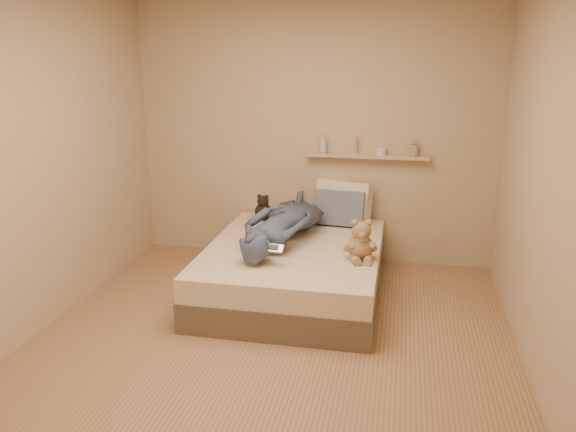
% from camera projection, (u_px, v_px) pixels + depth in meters
% --- Properties ---
extents(room, '(3.80, 3.80, 3.80)m').
position_uv_depth(room, '(269.00, 172.00, 3.81)').
color(room, '#99764F').
rests_on(room, ground).
extents(bed, '(1.50, 1.90, 0.45)m').
position_uv_depth(bed, '(294.00, 269.00, 4.99)').
color(bed, brown).
rests_on(bed, floor).
extents(game_console, '(0.17, 0.08, 0.06)m').
position_uv_depth(game_console, '(273.00, 248.00, 4.42)').
color(game_console, '#B0B2B7').
rests_on(game_console, bed).
extents(teddy_bear, '(0.28, 0.28, 0.35)m').
position_uv_depth(teddy_bear, '(361.00, 243.00, 4.55)').
color(teddy_bear, '#9B6F55').
rests_on(teddy_bear, bed).
extents(dark_plush, '(0.17, 0.17, 0.27)m').
position_uv_depth(dark_plush, '(263.00, 209.00, 5.63)').
color(dark_plush, black).
rests_on(dark_plush, bed).
extents(pillow_cream, '(0.60, 0.39, 0.42)m').
position_uv_depth(pillow_cream, '(343.00, 201.00, 5.59)').
color(pillow_cream, beige).
rests_on(pillow_cream, bed).
extents(pillow_grey, '(0.52, 0.25, 0.36)m').
position_uv_depth(pillow_grey, '(339.00, 208.00, 5.47)').
color(pillow_grey, slate).
rests_on(pillow_grey, bed).
extents(person, '(0.81, 1.57, 0.36)m').
position_uv_depth(person, '(284.00, 221.00, 5.01)').
color(person, '#404D64').
rests_on(person, bed).
extents(wall_shelf, '(1.20, 0.12, 0.03)m').
position_uv_depth(wall_shelf, '(367.00, 156.00, 5.49)').
color(wall_shelf, tan).
rests_on(wall_shelf, wall_back).
extents(shelf_bottles, '(0.97, 0.10, 0.19)m').
position_uv_depth(shelf_bottles, '(369.00, 147.00, 5.46)').
color(shelf_bottles, '#B4B8BD').
rests_on(shelf_bottles, wall_shelf).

